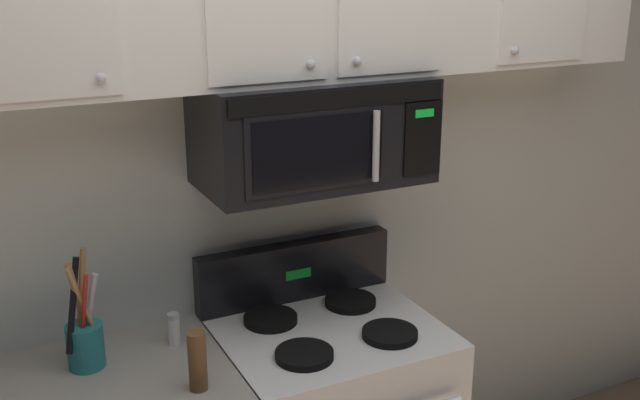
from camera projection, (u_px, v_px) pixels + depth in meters
back_wall at (284, 178)px, 2.80m from camera, size 5.20×0.10×2.70m
over_range_microwave at (313, 131)px, 2.52m from camera, size 0.76×0.43×0.35m
utensil_crock_teal at (84, 337)px, 2.36m from camera, size 0.13×0.11×0.40m
salt_shaker at (174, 329)px, 2.51m from camera, size 0.04×0.04×0.11m
pepper_mill at (197, 361)px, 2.24m from camera, size 0.06×0.06×0.19m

